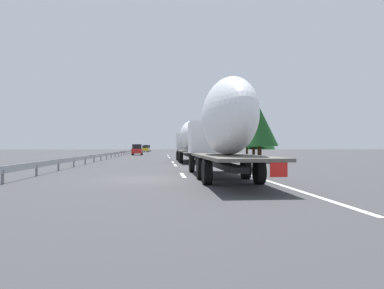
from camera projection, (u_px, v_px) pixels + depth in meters
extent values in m
plane|color=#38383A|center=(157.00, 156.00, 57.24)|extent=(260.00, 260.00, 0.00)
cube|color=white|center=(183.00, 175.00, 19.54)|extent=(3.20, 0.20, 0.01)
cube|color=white|center=(175.00, 165.00, 30.05)|extent=(3.20, 0.20, 0.01)
cube|color=white|center=(173.00, 162.00, 35.59)|extent=(3.20, 0.20, 0.01)
cube|color=white|center=(169.00, 157.00, 50.61)|extent=(3.20, 0.20, 0.01)
cube|color=white|center=(168.00, 156.00, 59.09)|extent=(3.20, 0.20, 0.01)
cube|color=white|center=(167.00, 155.00, 66.13)|extent=(3.20, 0.20, 0.01)
cube|color=white|center=(189.00, 155.00, 62.70)|extent=(110.00, 0.20, 0.01)
cube|color=silver|center=(187.00, 141.00, 40.88)|extent=(2.40, 2.50, 1.90)
cube|color=black|center=(187.00, 137.00, 41.98)|extent=(0.08, 2.12, 0.80)
cube|color=#262628|center=(189.00, 155.00, 37.96)|extent=(10.75, 0.70, 0.24)
cube|color=#59544C|center=(192.00, 151.00, 35.06)|extent=(9.28, 2.50, 0.12)
ellipsoid|color=white|center=(191.00, 136.00, 35.47)|extent=(6.71, 2.20, 2.90)
cube|color=red|center=(204.00, 154.00, 30.52)|extent=(0.04, 0.56, 0.56)
cylinder|color=black|center=(178.00, 156.00, 40.77)|extent=(1.04, 0.30, 1.04)
cylinder|color=black|center=(197.00, 156.00, 40.97)|extent=(1.04, 0.30, 1.04)
cylinder|color=black|center=(180.00, 157.00, 36.15)|extent=(1.04, 0.35, 1.04)
cylinder|color=black|center=(201.00, 157.00, 36.34)|extent=(1.04, 0.35, 1.04)
cylinder|color=black|center=(181.00, 158.00, 33.76)|extent=(1.04, 0.35, 1.04)
cylinder|color=black|center=(204.00, 158.00, 33.95)|extent=(1.04, 0.35, 1.04)
cube|color=silver|center=(209.00, 137.00, 22.14)|extent=(2.40, 2.50, 1.90)
cube|color=black|center=(207.00, 130.00, 23.24)|extent=(0.08, 2.12, 0.80)
cube|color=#262628|center=(217.00, 163.00, 19.08)|extent=(11.29, 0.70, 0.24)
cube|color=#59544C|center=(228.00, 156.00, 16.02)|extent=(9.87, 2.50, 0.12)
ellipsoid|color=white|center=(228.00, 117.00, 16.11)|extent=(7.17, 2.20, 3.42)
cube|color=red|center=(279.00, 168.00, 11.20)|extent=(0.04, 0.56, 0.56)
cylinder|color=black|center=(192.00, 164.00, 22.04)|extent=(1.04, 0.30, 1.04)
cylinder|color=black|center=(227.00, 163.00, 22.23)|extent=(1.04, 0.30, 1.04)
cylinder|color=black|center=(201.00, 169.00, 17.12)|extent=(1.04, 0.35, 1.04)
cylinder|color=black|center=(246.00, 168.00, 17.31)|extent=(1.04, 0.35, 1.04)
cylinder|color=black|center=(207.00, 172.00, 14.73)|extent=(1.04, 0.35, 1.04)
cylinder|color=black|center=(259.00, 172.00, 14.92)|extent=(1.04, 0.35, 1.04)
cube|color=gold|center=(145.00, 149.00, 99.50)|extent=(4.56, 1.74, 0.84)
cube|color=black|center=(145.00, 147.00, 99.16)|extent=(2.51, 1.53, 0.72)
cylinder|color=black|center=(143.00, 151.00, 100.84)|extent=(0.64, 0.22, 0.64)
cylinder|color=black|center=(148.00, 151.00, 100.97)|extent=(0.64, 0.22, 0.64)
cylinder|color=black|center=(142.00, 151.00, 98.02)|extent=(0.64, 0.22, 0.64)
cylinder|color=black|center=(148.00, 151.00, 98.15)|extent=(0.64, 0.22, 0.64)
cube|color=white|center=(147.00, 149.00, 108.99)|extent=(4.56, 1.86, 0.84)
cube|color=black|center=(147.00, 146.00, 108.65)|extent=(2.51, 1.64, 0.84)
cylinder|color=black|center=(145.00, 150.00, 110.32)|extent=(0.64, 0.22, 0.64)
cylinder|color=black|center=(150.00, 150.00, 110.47)|extent=(0.64, 0.22, 0.64)
cylinder|color=black|center=(144.00, 151.00, 107.51)|extent=(0.64, 0.22, 0.64)
cylinder|color=black|center=(150.00, 151.00, 107.65)|extent=(0.64, 0.22, 0.64)
cube|color=red|center=(137.00, 151.00, 65.05)|extent=(4.38, 1.82, 0.84)
cube|color=black|center=(137.00, 146.00, 64.72)|extent=(2.41, 1.60, 0.80)
cylinder|color=black|center=(133.00, 153.00, 66.33)|extent=(0.64, 0.22, 0.64)
cylinder|color=black|center=(142.00, 153.00, 66.47)|extent=(0.64, 0.22, 0.64)
cylinder|color=black|center=(132.00, 153.00, 63.62)|extent=(0.64, 0.22, 0.64)
cylinder|color=black|center=(141.00, 153.00, 63.76)|extent=(0.64, 0.22, 0.64)
cylinder|color=gray|center=(198.00, 149.00, 59.65)|extent=(0.10, 0.10, 2.21)
cube|color=#2D569E|center=(198.00, 140.00, 59.65)|extent=(0.06, 0.90, 0.70)
cylinder|color=#472D19|center=(254.00, 154.00, 40.92)|extent=(0.33, 0.33, 1.50)
cone|color=#1E5B23|center=(254.00, 130.00, 40.93)|extent=(2.82, 2.82, 3.80)
cylinder|color=#472D19|center=(247.00, 154.00, 39.55)|extent=(0.24, 0.24, 1.51)
cone|color=#194C1E|center=(247.00, 121.00, 39.57)|extent=(3.39, 3.39, 5.68)
cylinder|color=#472D19|center=(260.00, 154.00, 42.98)|extent=(0.34, 0.34, 1.22)
cone|color=#286B2D|center=(260.00, 133.00, 42.99)|extent=(3.61, 3.61, 3.83)
cylinder|color=#472D19|center=(216.00, 150.00, 66.95)|extent=(0.39, 0.39, 1.95)
cone|color=#194C1E|center=(216.00, 129.00, 66.97)|extent=(2.54, 2.54, 5.93)
cylinder|color=#472D19|center=(259.00, 154.00, 34.96)|extent=(0.32, 0.32, 1.60)
cone|color=#194C1E|center=(259.00, 126.00, 34.97)|extent=(3.73, 3.73, 3.90)
cylinder|color=#472D19|center=(218.00, 150.00, 80.08)|extent=(0.38, 0.38, 1.69)
cone|color=#286B2D|center=(218.00, 135.00, 80.10)|extent=(3.55, 3.55, 4.79)
cube|color=#9EA0A5|center=(121.00, 152.00, 59.72)|extent=(94.00, 0.06, 0.32)
cube|color=slate|center=(3.00, 177.00, 14.93)|extent=(0.10, 0.10, 0.60)
cube|color=slate|center=(36.00, 170.00, 19.00)|extent=(0.10, 0.10, 0.60)
cube|color=slate|center=(58.00, 166.00, 23.07)|extent=(0.10, 0.10, 0.60)
cube|color=slate|center=(74.00, 163.00, 27.14)|extent=(0.10, 0.10, 0.60)
cube|color=slate|center=(85.00, 161.00, 31.21)|extent=(0.10, 0.10, 0.60)
cube|color=slate|center=(94.00, 159.00, 35.28)|extent=(0.10, 0.10, 0.60)
cube|color=slate|center=(101.00, 158.00, 39.36)|extent=(0.10, 0.10, 0.60)
cube|color=slate|center=(107.00, 157.00, 43.43)|extent=(0.10, 0.10, 0.60)
cube|color=slate|center=(111.00, 156.00, 47.50)|extent=(0.10, 0.10, 0.60)
cube|color=slate|center=(115.00, 155.00, 51.57)|extent=(0.10, 0.10, 0.60)
cube|color=slate|center=(118.00, 155.00, 55.64)|extent=(0.10, 0.10, 0.60)
cube|color=slate|center=(121.00, 154.00, 59.71)|extent=(0.10, 0.10, 0.60)
cube|color=slate|center=(124.00, 154.00, 63.79)|extent=(0.10, 0.10, 0.60)
cube|color=slate|center=(126.00, 153.00, 67.86)|extent=(0.10, 0.10, 0.60)
cube|color=slate|center=(128.00, 153.00, 71.93)|extent=(0.10, 0.10, 0.60)
cube|color=slate|center=(130.00, 152.00, 76.00)|extent=(0.10, 0.10, 0.60)
cube|color=slate|center=(131.00, 152.00, 80.07)|extent=(0.10, 0.10, 0.60)
cube|color=slate|center=(133.00, 152.00, 84.14)|extent=(0.10, 0.10, 0.60)
cube|color=slate|center=(134.00, 152.00, 88.21)|extent=(0.10, 0.10, 0.60)
cube|color=slate|center=(135.00, 151.00, 92.29)|extent=(0.10, 0.10, 0.60)
cube|color=slate|center=(136.00, 151.00, 96.36)|extent=(0.10, 0.10, 0.60)
cube|color=slate|center=(137.00, 151.00, 100.43)|extent=(0.10, 0.10, 0.60)
cube|color=slate|center=(138.00, 151.00, 104.50)|extent=(0.10, 0.10, 0.60)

